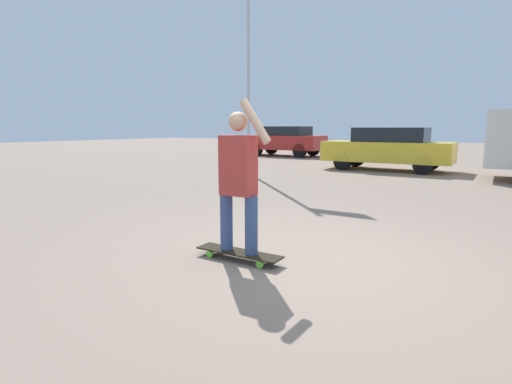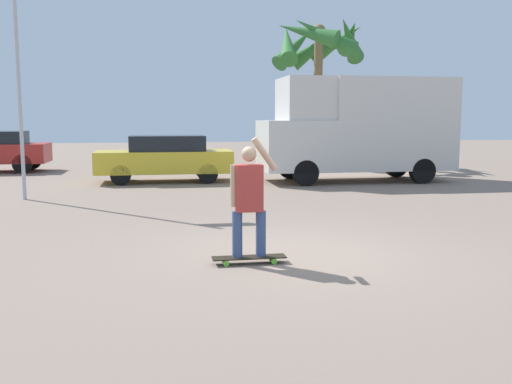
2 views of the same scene
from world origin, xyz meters
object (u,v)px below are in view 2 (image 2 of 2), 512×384
(camper_van, at_px, (359,126))
(person_skateboarder, at_px, (249,196))
(skateboard, at_px, (249,258))
(palm_tree_near_van, at_px, (321,44))
(flagpole, at_px, (21,46))
(parked_car_yellow, at_px, (165,158))

(camper_van, bearing_deg, person_skateboarder, -117.78)
(skateboard, relative_size, palm_tree_near_van, 0.17)
(palm_tree_near_van, relative_size, flagpole, 0.95)
(parked_car_yellow, relative_size, flagpole, 0.65)
(person_skateboarder, xyz_separation_m, parked_car_yellow, (-0.97, 10.59, -0.19))
(parked_car_yellow, xyz_separation_m, palm_tree_near_van, (6.62, 5.37, 4.33))
(parked_car_yellow, bearing_deg, flagpole, -135.19)
(skateboard, xyz_separation_m, camper_van, (5.13, 9.75, 1.66))
(camper_van, relative_size, flagpole, 0.92)
(skateboard, xyz_separation_m, flagpole, (-4.41, 7.18, 3.64))
(skateboard, xyz_separation_m, parked_car_yellow, (-0.98, 10.59, 0.69))
(parked_car_yellow, bearing_deg, person_skateboarder, -84.74)
(camper_van, xyz_separation_m, palm_tree_near_van, (0.51, 6.21, 3.35))
(camper_van, bearing_deg, parked_car_yellow, 172.17)
(camper_van, relative_size, parked_car_yellow, 1.42)
(skateboard, distance_m, palm_tree_near_van, 17.66)
(skateboard, height_order, flagpole, flagpole)
(flagpole, bearing_deg, skateboard, -58.46)
(skateboard, xyz_separation_m, palm_tree_near_van, (5.64, 15.96, 5.02))
(camper_van, height_order, palm_tree_near_van, palm_tree_near_van)
(palm_tree_near_van, distance_m, flagpole, 13.42)
(skateboard, relative_size, camper_van, 0.17)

